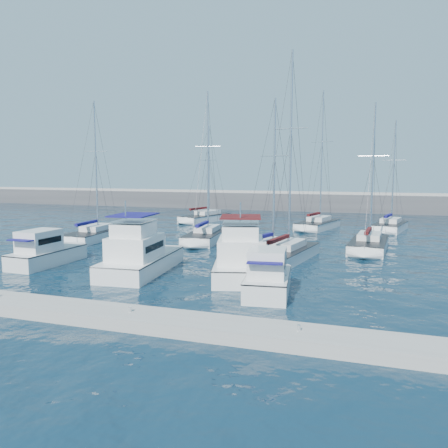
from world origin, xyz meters
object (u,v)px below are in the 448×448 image
(sailboat_mid_b, at_px, (206,236))
(sailboat_mid_c, at_px, (269,252))
(sailboat_mid_d, at_px, (285,254))
(sailboat_mid_a, at_px, (94,235))
(sailboat_back_a, at_px, (206,218))
(motor_yacht_port_inner, at_px, (140,257))
(motor_yacht_port_outer, at_px, (45,253))
(motor_yacht_stbd_outer, at_px, (268,279))
(sailboat_back_c, at_px, (390,227))
(sailboat_back_b, at_px, (318,224))
(motor_yacht_stbd_inner, at_px, (241,261))
(sailboat_mid_e, at_px, (369,245))

(sailboat_mid_b, height_order, sailboat_mid_c, sailboat_mid_b)
(sailboat_mid_b, relative_size, sailboat_mid_d, 0.91)
(sailboat_mid_a, xyz_separation_m, sailboat_back_a, (5.27, 19.52, -0.01))
(motor_yacht_port_inner, distance_m, sailboat_mid_c, 11.19)
(motor_yacht_port_outer, relative_size, sailboat_back_a, 0.47)
(motor_yacht_stbd_outer, height_order, sailboat_back_a, sailboat_back_a)
(motor_yacht_port_outer, bearing_deg, sailboat_mid_a, 109.70)
(motor_yacht_stbd_outer, distance_m, sailboat_mid_a, 26.16)
(motor_yacht_stbd_outer, relative_size, sailboat_back_c, 0.41)
(sailboat_mid_d, bearing_deg, sailboat_mid_a, 179.36)
(motor_yacht_port_outer, bearing_deg, sailboat_back_a, 89.47)
(sailboat_mid_c, xyz_separation_m, sailboat_mid_d, (1.46, -0.58, 0.03))
(motor_yacht_port_inner, distance_m, sailboat_back_a, 32.13)
(sailboat_back_b, height_order, sailboat_back_c, sailboat_back_b)
(sailboat_mid_c, bearing_deg, sailboat_back_a, 137.86)
(motor_yacht_port_inner, xyz_separation_m, sailboat_back_b, (9.57, 28.08, -0.58))
(motor_yacht_port_inner, relative_size, sailboat_back_c, 0.65)
(sailboat_mid_a, height_order, sailboat_back_b, sailboat_back_b)
(sailboat_back_c, bearing_deg, sailboat_mid_d, -99.12)
(sailboat_mid_a, relative_size, sailboat_back_c, 1.09)
(motor_yacht_stbd_inner, bearing_deg, sailboat_back_b, 70.60)
(motor_yacht_stbd_outer, bearing_deg, sailboat_mid_c, 94.99)
(sailboat_mid_b, xyz_separation_m, sailboat_back_c, (18.50, 14.18, -0.01))
(sailboat_mid_a, height_order, sailboat_back_c, sailboat_mid_a)
(sailboat_mid_d, bearing_deg, motor_yacht_stbd_outer, -74.67)
(motor_yacht_stbd_outer, relative_size, sailboat_mid_a, 0.38)
(motor_yacht_stbd_outer, distance_m, sailboat_mid_b, 20.11)
(motor_yacht_stbd_outer, bearing_deg, sailboat_mid_b, 113.91)
(sailboat_mid_a, xyz_separation_m, sailboat_mid_c, (19.55, -3.73, -0.01))
(motor_yacht_port_outer, xyz_separation_m, motor_yacht_stbd_inner, (15.40, 1.00, 0.19))
(sailboat_mid_c, distance_m, sailboat_back_c, 23.23)
(sailboat_mid_a, bearing_deg, sailboat_back_a, 70.79)
(sailboat_mid_b, distance_m, sailboat_mid_e, 16.02)
(sailboat_mid_a, height_order, sailboat_back_a, sailboat_mid_a)
(sailboat_back_b, bearing_deg, sailboat_mid_c, -80.07)
(motor_yacht_stbd_outer, bearing_deg, sailboat_mid_d, 87.58)
(sailboat_mid_a, relative_size, sailboat_mid_b, 0.95)
(motor_yacht_port_outer, height_order, sailboat_mid_d, sailboat_mid_d)
(sailboat_mid_b, bearing_deg, sailboat_back_b, 48.19)
(motor_yacht_stbd_inner, relative_size, sailboat_mid_a, 0.58)
(motor_yacht_port_inner, xyz_separation_m, sailboat_back_c, (18.09, 28.91, -0.62))
(motor_yacht_port_inner, distance_m, sailboat_back_c, 34.11)
(motor_yacht_stbd_inner, relative_size, sailboat_back_c, 0.63)
(motor_yacht_port_inner, height_order, sailboat_mid_c, sailboat_mid_c)
(sailboat_mid_a, relative_size, sailboat_mid_c, 1.10)
(motor_yacht_stbd_inner, relative_size, sailboat_mid_b, 0.55)
(sailboat_back_a, distance_m, sailboat_back_b, 16.57)
(motor_yacht_port_outer, distance_m, sailboat_mid_c, 17.80)
(sailboat_back_a, bearing_deg, sailboat_mid_d, -38.09)
(motor_yacht_port_inner, bearing_deg, sailboat_back_a, 97.15)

